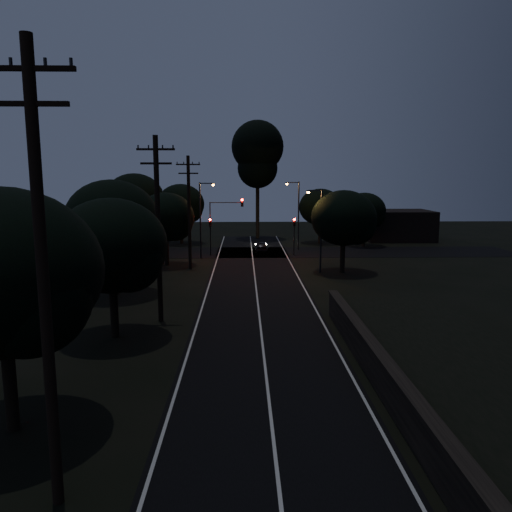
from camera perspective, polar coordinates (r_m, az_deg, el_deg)
name	(u,v)px	position (r m, az deg, el deg)	size (l,w,h in m)	color
ground	(275,457)	(16.83, 2.23, -22.01)	(160.00, 160.00, 0.00)	black
road_surface	(254,270)	(46.32, -0.22, -1.63)	(60.00, 70.00, 0.03)	black
retaining_wall	(477,394)	(21.05, 23.90, -14.27)	(6.93, 26.00, 1.60)	black
utility_pole_near	(43,275)	(13.58, -23.18, -2.06)	(2.20, 0.30, 12.00)	black
utility_pole_mid	(158,227)	(29.94, -11.13, 3.32)	(2.20, 0.30, 11.00)	black
utility_pole_far	(189,211)	(46.75, -7.65, 5.16)	(2.20, 0.30, 10.50)	black
tree_left_a	(6,277)	(18.30, -26.64, -2.15)	(6.63, 6.63, 8.39)	black
tree_left_b	(115,248)	(27.38, -15.85, 0.85)	(5.96, 5.96, 7.57)	black
tree_left_c	(115,221)	(37.54, -15.81, 3.87)	(6.68, 6.68, 8.44)	black
tree_left_d	(168,218)	(48.98, -10.08, 4.25)	(5.60, 5.60, 7.11)	black
tree_far_nw	(182,205)	(64.83, -8.41, 5.78)	(6.04, 6.04, 7.65)	black
tree_far_w	(137,200)	(61.63, -13.50, 6.27)	(7.04, 7.04, 8.97)	black
tree_far_ne	(322,208)	(65.19, 7.56, 5.46)	(5.56, 5.56, 7.04)	black
tree_far_e	(366,212)	(63.26, 12.46, 4.98)	(5.22, 5.22, 6.62)	black
tree_right_a	(346,219)	(45.36, 10.26, 4.13)	(5.85, 5.85, 7.44)	black
tall_pine	(258,154)	(69.45, 0.18, 11.62)	(7.10, 7.10, 16.15)	black
building_left	(100,225)	(69.35, -17.40, 3.39)	(10.00, 8.00, 4.40)	black
building_right	(397,225)	(70.87, 15.80, 3.42)	(9.00, 7.00, 4.00)	black
signal_left	(210,230)	(54.79, -5.25, 3.00)	(0.28, 0.35, 4.10)	black
signal_right	(294,230)	(54.95, 4.38, 3.03)	(0.28, 0.35, 4.10)	black
signal_mast	(226,216)	(54.57, -3.50, 4.59)	(3.70, 0.35, 6.25)	black
streetlight_a	(202,215)	(52.70, -6.19, 4.71)	(1.66, 0.26, 8.00)	black
streetlight_b	(297,211)	(58.84, 4.70, 5.20)	(1.66, 0.26, 8.00)	black
streetlight_c	(319,225)	(45.10, 7.24, 3.57)	(1.46, 0.26, 7.50)	black
car	(261,247)	(57.40, 0.61, 1.08)	(1.44, 3.58, 1.22)	black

